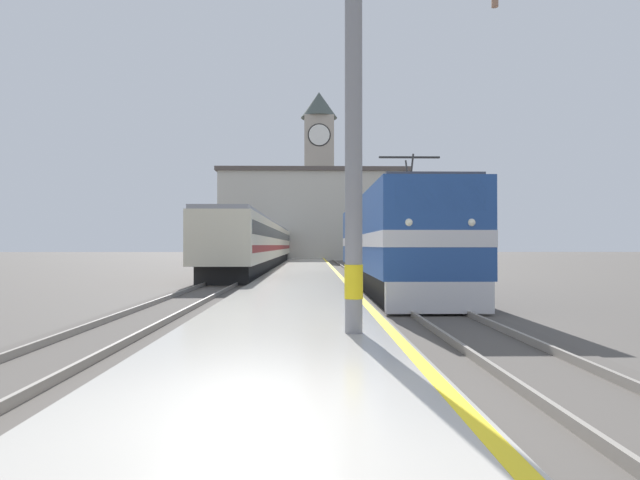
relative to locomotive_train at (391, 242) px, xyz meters
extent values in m
plane|color=#514C47|center=(-3.73, 14.40, -1.95)|extent=(200.00, 200.00, 0.00)
cube|color=#ADA89E|center=(-3.73, 9.40, -1.81)|extent=(4.09, 140.00, 0.29)
cube|color=yellow|center=(-1.83, 9.40, -1.66)|extent=(0.20, 140.00, 0.00)
cube|color=#514C47|center=(0.00, 9.40, -1.94)|extent=(2.83, 140.00, 0.02)
cube|color=gray|center=(-0.72, 9.40, -1.86)|extent=(0.07, 140.00, 0.14)
cube|color=gray|center=(0.72, 9.40, -1.86)|extent=(0.07, 140.00, 0.14)
cube|color=#514C47|center=(-7.31, 9.40, -1.94)|extent=(2.83, 140.00, 0.02)
cube|color=gray|center=(-8.03, 9.40, -1.86)|extent=(0.07, 140.00, 0.14)
cube|color=gray|center=(-6.60, 9.40, -1.86)|extent=(0.07, 140.00, 0.14)
cube|color=black|center=(0.00, 0.04, -1.50)|extent=(2.47, 14.62, 0.90)
cube|color=#23478C|center=(0.00, 0.04, 0.32)|extent=(2.90, 15.89, 2.73)
cube|color=silver|center=(0.00, 0.04, 0.05)|extent=(2.92, 15.91, 0.44)
cube|color=silver|center=(0.00, -7.75, -1.45)|extent=(2.75, 0.30, 0.81)
cube|color=black|center=(0.00, -7.84, 1.13)|extent=(2.32, 0.12, 0.80)
sphere|color=white|center=(-0.80, -7.88, 0.45)|extent=(0.20, 0.20, 0.20)
sphere|color=white|center=(0.80, -7.88, 0.45)|extent=(0.20, 0.20, 0.20)
cube|color=#4C4C51|center=(0.00, 0.04, 1.74)|extent=(2.61, 15.09, 0.12)
cylinder|color=#333333|center=(0.00, -4.28, 2.30)|extent=(0.06, 0.63, 1.03)
cylinder|color=#333333|center=(0.00, -3.58, 2.30)|extent=(0.06, 0.63, 1.03)
cube|color=#262626|center=(0.00, -3.93, 2.80)|extent=(2.03, 0.08, 0.06)
cube|color=black|center=(-7.31, 25.57, -1.50)|extent=(2.46, 47.14, 0.90)
cube|color=beige|center=(-7.31, 25.57, 0.20)|extent=(2.90, 49.10, 2.50)
cube|color=black|center=(-7.31, 25.57, 0.70)|extent=(2.92, 48.12, 0.64)
cube|color=maroon|center=(-7.31, 25.57, -0.30)|extent=(2.92, 48.12, 0.36)
cube|color=gray|center=(-7.31, 25.57, 1.55)|extent=(2.67, 49.10, 0.20)
cylinder|color=gray|center=(-2.52, -11.68, 1.84)|extent=(0.31, 0.31, 7.01)
cylinder|color=yellow|center=(-2.52, -11.68, -0.76)|extent=(0.33, 0.33, 0.60)
cube|color=#ADA393|center=(-2.19, 49.11, 7.88)|extent=(4.04, 4.04, 19.65)
cylinder|color=black|center=(-2.19, 47.07, 14.88)|extent=(3.13, 0.06, 3.13)
cylinder|color=white|center=(-2.19, 47.04, 14.88)|extent=(2.83, 0.10, 2.83)
cone|color=#47514C|center=(-2.19, 49.11, 19.52)|extent=(5.05, 5.05, 3.63)
cube|color=beige|center=(-2.99, 41.93, 3.39)|extent=(22.77, 7.00, 10.67)
cube|color=#564C47|center=(-2.99, 41.93, 8.98)|extent=(23.37, 7.60, 0.50)
camera|label=1|loc=(-3.27, -20.44, -0.12)|focal=28.00mm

